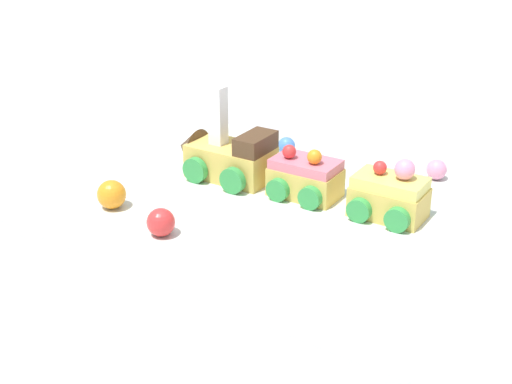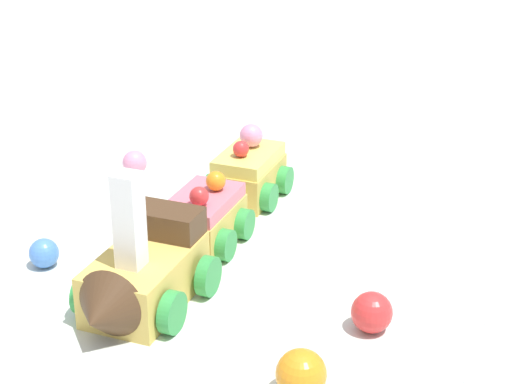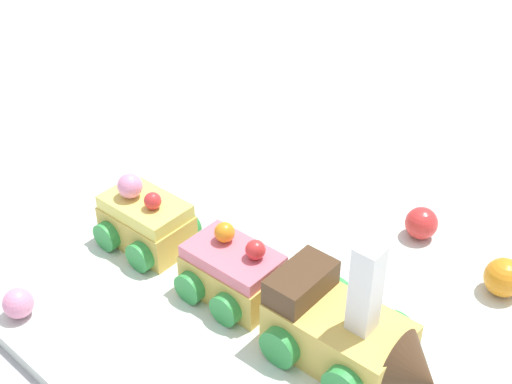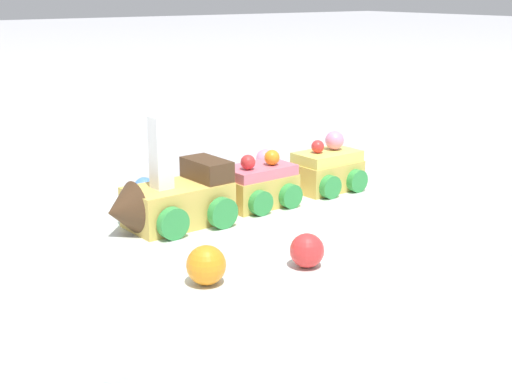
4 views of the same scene
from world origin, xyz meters
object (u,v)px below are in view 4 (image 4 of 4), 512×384
at_px(cake_train_locomotive, 170,200).
at_px(cake_car_strawberry, 259,186).
at_px(gumball_red, 307,251).
at_px(gumball_blue, 144,188).
at_px(gumball_orange, 206,265).
at_px(gumball_pink, 265,159).
at_px(cake_car_lemon, 327,170).

bearing_deg(cake_train_locomotive, cake_car_strawberry, 179.87).
bearing_deg(gumball_red, cake_train_locomotive, -75.73).
distance_m(cake_car_strawberry, gumball_blue, 0.13).
bearing_deg(gumball_orange, gumball_red, 168.16).
height_order(gumball_orange, gumball_red, gumball_orange).
bearing_deg(gumball_red, gumball_orange, -11.84).
relative_size(gumball_orange, gumball_red, 1.10).
relative_size(gumball_pink, gumball_blue, 1.02).
bearing_deg(gumball_red, cake_car_lemon, -135.00).
bearing_deg(cake_car_lemon, gumball_blue, -28.75).
xyz_separation_m(cake_train_locomotive, cake_car_lemon, (-0.21, -0.01, -0.00)).
bearing_deg(cake_car_strawberry, gumball_red, 64.59).
relative_size(cake_train_locomotive, gumball_blue, 5.40).
height_order(cake_train_locomotive, gumball_red, cake_train_locomotive).
bearing_deg(gumball_pink, cake_train_locomotive, 32.15).
xyz_separation_m(cake_train_locomotive, cake_car_strawberry, (-0.11, -0.00, -0.00)).
relative_size(cake_train_locomotive, gumball_red, 4.40).
xyz_separation_m(cake_car_strawberry, gumball_pink, (-0.10, -0.13, -0.01)).
xyz_separation_m(cake_car_lemon, gumball_red, (0.17, 0.17, -0.01)).
bearing_deg(gumball_blue, cake_car_strawberry, 131.77).
relative_size(cake_car_strawberry, gumball_orange, 2.48).
bearing_deg(gumball_pink, gumball_red, 59.53).
xyz_separation_m(cake_train_locomotive, gumball_orange, (0.05, 0.14, -0.01)).
height_order(cake_car_strawberry, gumball_pink, cake_car_strawberry).
bearing_deg(gumball_red, gumball_blue, -86.30).
height_order(gumball_red, gumball_blue, gumball_red).
relative_size(cake_car_strawberry, gumball_red, 2.71).
distance_m(cake_train_locomotive, cake_car_strawberry, 0.11).
bearing_deg(gumball_pink, cake_car_lemon, 88.35).
bearing_deg(cake_car_strawberry, cake_train_locomotive, -0.13).
distance_m(cake_car_strawberry, cake_car_lemon, 0.10).
bearing_deg(gumball_orange, gumball_blue, -106.08).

